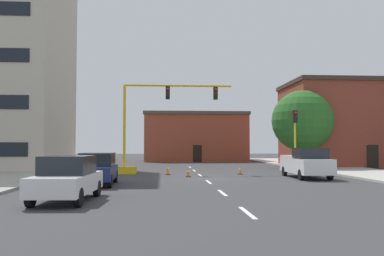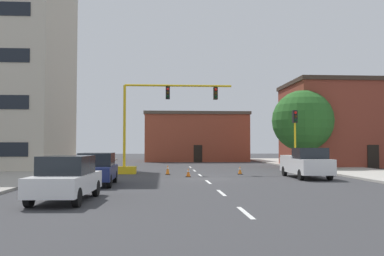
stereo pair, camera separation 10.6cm
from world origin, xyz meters
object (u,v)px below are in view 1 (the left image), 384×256
(sedan_navy_near_left, at_px, (97,169))
(traffic_cone_roadside_b, at_px, (168,170))
(traffic_signal_gantry, at_px, (140,144))
(traffic_light_pole_right, at_px, (295,127))
(sedan_white_mid_left, at_px, (67,178))
(traffic_cone_roadside_c, at_px, (240,170))
(tree_right_mid, at_px, (302,121))
(traffic_cone_roadside_a, at_px, (188,173))
(pickup_truck_white, at_px, (306,163))

(sedan_navy_near_left, relative_size, traffic_cone_roadside_b, 6.03)
(sedan_navy_near_left, bearing_deg, traffic_signal_gantry, 78.73)
(traffic_signal_gantry, distance_m, traffic_light_pole_right, 11.83)
(sedan_white_mid_left, height_order, traffic_cone_roadside_c, sedan_white_mid_left)
(traffic_cone_roadside_b, bearing_deg, tree_right_mid, 28.47)
(sedan_navy_near_left, relative_size, sedan_white_mid_left, 0.99)
(tree_right_mid, bearing_deg, traffic_signal_gantry, -159.33)
(traffic_signal_gantry, bearing_deg, traffic_cone_roadside_c, -9.32)
(traffic_cone_roadside_a, relative_size, traffic_cone_roadside_c, 1.00)
(traffic_signal_gantry, height_order, traffic_cone_roadside_c, traffic_signal_gantry)
(tree_right_mid, relative_size, pickup_truck_white, 1.33)
(tree_right_mid, relative_size, sedan_navy_near_left, 1.59)
(traffic_light_pole_right, distance_m, sedan_navy_near_left, 15.79)
(traffic_cone_roadside_a, bearing_deg, traffic_cone_roadside_c, 29.51)
(traffic_cone_roadside_c, bearing_deg, traffic_signal_gantry, 170.68)
(sedan_white_mid_left, xyz_separation_m, traffic_cone_roadside_c, (9.39, 14.06, -0.59))
(tree_right_mid, bearing_deg, traffic_light_pole_right, -113.57)
(pickup_truck_white, bearing_deg, traffic_signal_gantry, 156.06)
(sedan_white_mid_left, relative_size, traffic_cone_roadside_c, 7.62)
(sedan_navy_near_left, xyz_separation_m, traffic_cone_roadside_c, (9.25, 7.69, -0.59))
(traffic_cone_roadside_a, bearing_deg, sedan_navy_near_left, -134.12)
(traffic_light_pole_right, bearing_deg, sedan_white_mid_left, -133.90)
(sedan_navy_near_left, bearing_deg, traffic_light_pole_right, 29.99)
(traffic_cone_roadside_a, relative_size, traffic_cone_roadside_b, 0.80)
(traffic_light_pole_right, bearing_deg, sedan_navy_near_left, -150.01)
(traffic_light_pole_right, relative_size, traffic_cone_roadside_a, 7.94)
(traffic_cone_roadside_a, height_order, traffic_cone_roadside_c, traffic_cone_roadside_a)
(sedan_white_mid_left, bearing_deg, traffic_light_pole_right, 46.10)
(tree_right_mid, xyz_separation_m, traffic_cone_roadside_a, (-11.11, -8.98, -4.12))
(sedan_navy_near_left, bearing_deg, traffic_cone_roadside_b, 63.04)
(traffic_light_pole_right, xyz_separation_m, pickup_truck_white, (-0.54, -3.82, -2.55))
(traffic_cone_roadside_a, distance_m, traffic_cone_roadside_c, 4.57)
(traffic_light_pole_right, distance_m, sedan_white_mid_left, 19.82)
(sedan_navy_near_left, distance_m, sedan_white_mid_left, 6.37)
(traffic_signal_gantry, relative_size, traffic_light_pole_right, 1.90)
(pickup_truck_white, xyz_separation_m, traffic_cone_roadside_b, (-9.05, 3.69, -0.60))
(traffic_cone_roadside_b, bearing_deg, sedan_navy_near_left, -116.96)
(tree_right_mid, bearing_deg, traffic_cone_roadside_b, -151.53)
(pickup_truck_white, bearing_deg, sedan_navy_near_left, -162.98)
(traffic_light_pole_right, distance_m, pickup_truck_white, 4.63)
(traffic_signal_gantry, xyz_separation_m, traffic_cone_roadside_a, (3.50, -3.48, -1.95))
(sedan_white_mid_left, xyz_separation_m, traffic_cone_roadside_b, (4.03, 14.02, -0.52))
(sedan_white_mid_left, distance_m, traffic_cone_roadside_c, 16.92)
(pickup_truck_white, distance_m, sedan_navy_near_left, 13.53)
(traffic_signal_gantry, height_order, sedan_navy_near_left, traffic_signal_gantry)
(sedan_navy_near_left, height_order, traffic_cone_roadside_a, sedan_navy_near_left)
(traffic_signal_gantry, relative_size, traffic_cone_roadside_c, 15.15)
(sedan_white_mid_left, relative_size, traffic_cone_roadside_a, 7.58)
(sedan_navy_near_left, height_order, traffic_cone_roadside_b, sedan_navy_near_left)
(traffic_cone_roadside_a, height_order, traffic_cone_roadside_b, traffic_cone_roadside_b)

